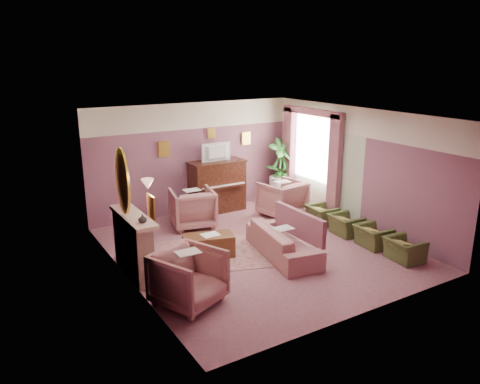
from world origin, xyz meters
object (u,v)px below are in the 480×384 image
piano (217,187)px  olive_chair_d (322,212)px  sofa (283,236)px  floral_armchair_right (282,197)px  floral_armchair_left (192,206)px  side_table (279,189)px  floral_armchair_front (189,275)px  olive_chair_a (404,246)px  coffee_table (208,246)px  olive_chair_c (346,222)px  olive_chair_b (373,233)px  television (218,151)px

piano → olive_chair_d: size_ratio=2.01×
sofa → floral_armchair_right: 2.46m
floral_armchair_left → side_table: size_ratio=1.45×
floral_armchair_front → olive_chair_a: size_ratio=1.45×
coffee_table → floral_armchair_left: bearing=74.6°
olive_chair_c → olive_chair_b: bearing=-90.0°
piano → floral_armchair_right: piano is taller
floral_armchair_right → floral_armchair_front: size_ratio=1.00×
side_table → floral_armchair_left: bearing=-168.2°
olive_chair_d → floral_armchair_left: bearing=152.2°
piano → floral_armchair_front: (-2.68, -3.98, -0.14)m
television → floral_armchair_left: bearing=-147.1°
coffee_table → olive_chair_d: 3.23m
floral_armchair_front → television: bearing=55.7°
floral_armchair_right → floral_armchair_left: bearing=168.2°
television → olive_chair_c: size_ratio=1.15×
olive_chair_a → coffee_table: bearing=146.0°
side_table → sofa: bearing=-124.2°
coffee_table → floral_armchair_left: size_ratio=0.99×
piano → floral_armchair_left: piano is taller
floral_armchair_right → olive_chair_c: 1.87m
piano → coffee_table: piano is taller
floral_armchair_right → floral_armchair_front: 4.76m
coffee_table → side_table: size_ratio=1.43×
olive_chair_a → olive_chair_d: 2.46m
olive_chair_c → piano: bearing=119.1°
television → floral_armchair_right: bearing=-44.4°
olive_chair_a → side_table: (0.19, 4.51, 0.05)m
floral_armchair_right → floral_armchair_front: same height
sofa → floral_armchair_left: bearing=108.5°
olive_chair_b → side_table: bearing=87.0°
olive_chair_a → olive_chair_c: same height
olive_chair_d → coffee_table: bearing=-174.8°
olive_chair_b → olive_chair_c: same height
olive_chair_c → sofa: bearing=-173.6°
floral_armchair_left → olive_chair_c: bearing=-39.6°
side_table → olive_chair_b: bearing=-93.0°
olive_chair_b → olive_chair_a: bearing=-90.0°
olive_chair_b → side_table: 3.70m
piano → sofa: (-0.24, -3.22, -0.24)m
floral_armchair_right → olive_chair_d: floral_armchair_right is taller
television → olive_chair_c: television is taller
sofa → floral_armchair_front: 2.56m
floral_armchair_front → side_table: (4.54, 3.85, -0.16)m
floral_armchair_front → olive_chair_b: floral_armchair_front is taller
floral_armchair_front → olive_chair_a: 4.40m
olive_chair_b → olive_chair_d: 1.64m
coffee_table → olive_chair_c: 3.26m
piano → olive_chair_c: bearing=-60.9°
olive_chair_b → olive_chair_c: (0.00, 0.82, 0.00)m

